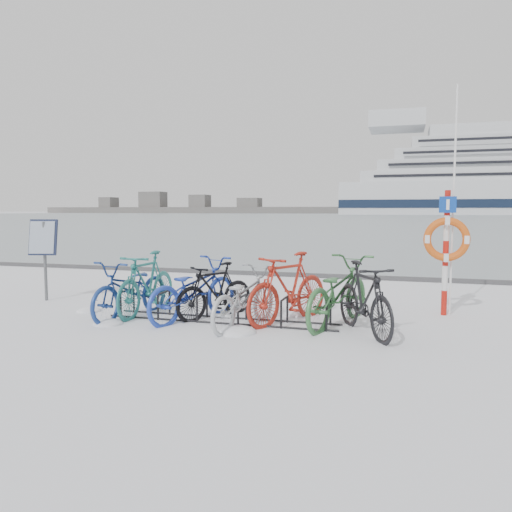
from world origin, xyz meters
The scene contains 16 objects.
ground centered at (0.00, 0.00, 0.00)m, with size 900.00×900.00×0.00m, color white.
ice_sheet centered at (0.00, 155.00, 0.01)m, with size 400.00×298.00×0.02m, color #96A1AA.
quay_edge centered at (0.00, 5.90, 0.05)m, with size 400.00×0.25×0.10m, color #3F3F42.
bike_rack centered at (0.00, 0.00, 0.18)m, with size 4.00×0.48×0.46m.
info_board centered at (-4.18, 0.77, 1.21)m, with size 0.60×0.36×1.68m.
lifebuoy_station centered at (3.64, 1.53, 1.35)m, with size 0.78×0.22×4.03m.
shoreline centered at (-122.02, 260.00, 2.79)m, with size 180.00×12.00×9.50m.
bike_0 centered at (-1.65, -0.09, 0.53)m, with size 0.70×2.00×1.05m, color navy.
bike_1 centered at (-1.52, 0.20, 0.58)m, with size 0.55×1.94×1.16m, color #24736E.
bike_2 centered at (-0.53, 0.04, 0.55)m, with size 0.72×2.08×1.09m, color #223FB0.
bike_3 centered at (-0.23, 0.29, 0.50)m, with size 0.47×1.65×0.99m, color black.
bike_4 centered at (0.47, -0.24, 0.50)m, with size 0.67×1.92×1.01m, color #ADB2B6.
bike_5 centered at (1.09, 0.27, 0.60)m, with size 0.57×2.01×1.21m, color #AF271A.
bike_6 centered at (1.90, 0.31, 0.58)m, with size 0.76×2.20×1.15m, color #366D3B.
bike_7 centered at (2.36, -0.17, 0.56)m, with size 0.53×1.88×1.13m, color black.
snow_drifts centered at (-0.04, -0.13, 0.00)m, with size 5.72×2.08×0.21m.
Camera 1 is at (2.90, -7.78, 1.87)m, focal length 35.00 mm.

